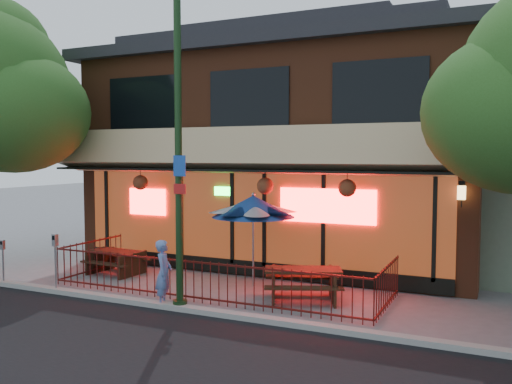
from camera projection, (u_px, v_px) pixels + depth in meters
ground at (190, 304)px, 12.45m from camera, size 80.00×80.00×0.00m
curb at (178, 307)px, 11.99m from camera, size 80.00×0.25×0.12m
restaurant_building at (298, 135)px, 18.60m from camera, size 12.96×9.49×8.05m
patio_fence at (200, 273)px, 12.86m from camera, size 8.44×2.62×1.00m
street_light at (179, 168)px, 11.86m from camera, size 0.43×0.32×7.00m
picnic_table_left at (116, 258)px, 15.59m from camera, size 1.67×1.32×0.68m
picnic_table_right at (303, 280)px, 12.73m from camera, size 2.17×1.94×0.77m
patio_umbrella at (253, 206)px, 14.03m from camera, size 2.15×2.15×2.46m
pedestrian at (164, 273)px, 12.27m from camera, size 0.54×0.65×1.52m
parking_meter_near at (55, 253)px, 13.44m from camera, size 0.14×0.12×1.47m
parking_meter_far at (3, 255)px, 14.22m from camera, size 0.11×0.10×1.20m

